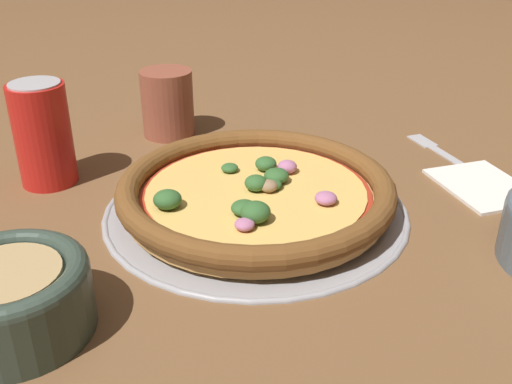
{
  "coord_description": "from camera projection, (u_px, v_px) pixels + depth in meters",
  "views": [
    {
      "loc": [
        -0.57,
        -0.13,
        0.32
      ],
      "look_at": [
        0.0,
        0.0,
        0.02
      ],
      "focal_mm": 42.0,
      "sensor_mm": 36.0,
      "label": 1
    }
  ],
  "objects": [
    {
      "name": "pizza",
      "position": [
        256.0,
        191.0,
        0.65
      ],
      "size": [
        0.3,
        0.3,
        0.04
      ],
      "color": "tan",
      "rests_on": "pizza_tray"
    },
    {
      "name": "napkin",
      "position": [
        483.0,
        184.0,
        0.71
      ],
      "size": [
        0.15,
        0.14,
        0.01
      ],
      "rotation": [
        0.0,
        0.0,
        0.53
      ],
      "color": "white",
      "rests_on": "ground_plane"
    },
    {
      "name": "beverage_can",
      "position": [
        43.0,
        134.0,
        0.7
      ],
      "size": [
        0.07,
        0.07,
        0.12
      ],
      "color": "red",
      "rests_on": "ground_plane"
    },
    {
      "name": "pizza_tray",
      "position": [
        256.0,
        208.0,
        0.66
      ],
      "size": [
        0.34,
        0.34,
        0.01
      ],
      "color": "#9E9EA3",
      "rests_on": "ground_plane"
    },
    {
      "name": "fork",
      "position": [
        444.0,
        154.0,
        0.8
      ],
      "size": [
        0.15,
        0.11,
        0.0
      ],
      "rotation": [
        0.0,
        0.0,
        6.86
      ],
      "color": "#B7B7BC",
      "rests_on": "ground_plane"
    },
    {
      "name": "drinking_cup",
      "position": [
        168.0,
        103.0,
        0.85
      ],
      "size": [
        0.07,
        0.07,
        0.09
      ],
      "color": "brown",
      "rests_on": "ground_plane"
    },
    {
      "name": "bowl_near",
      "position": [
        12.0,
        296.0,
        0.47
      ],
      "size": [
        0.13,
        0.13,
        0.06
      ],
      "color": "#334238",
      "rests_on": "ground_plane"
    },
    {
      "name": "ground_plane",
      "position": [
        256.0,
        211.0,
        0.66
      ],
      "size": [
        3.0,
        3.0,
        0.0
      ],
      "primitive_type": "plane",
      "color": "brown"
    }
  ]
}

